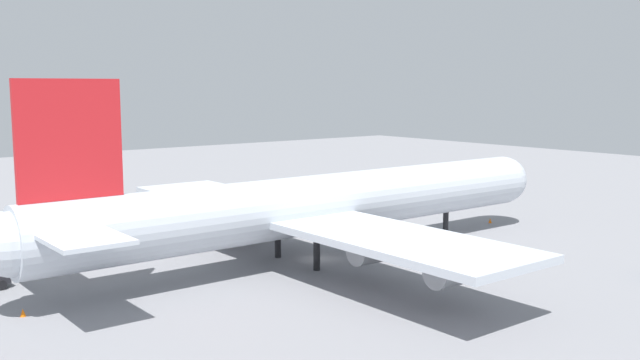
% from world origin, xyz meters
% --- Properties ---
extents(ground_plane, '(278.16, 278.16, 0.00)m').
position_xyz_m(ground_plane, '(0.00, 0.00, 0.00)').
color(ground_plane, gray).
extents(cargo_airplane, '(69.54, 56.92, 19.47)m').
position_xyz_m(cargo_airplane, '(-0.34, 0.00, 6.05)').
color(cargo_airplane, silver).
rests_on(cargo_airplane, ground_plane).
extents(maintenance_van, '(5.36, 2.68, 2.40)m').
position_xyz_m(maintenance_van, '(-22.74, 28.11, 1.19)').
color(maintenance_van, silver).
rests_on(maintenance_van, ground_plane).
extents(safety_cone_nose, '(0.47, 0.47, 0.68)m').
position_xyz_m(safety_cone_nose, '(31.29, 1.53, 0.34)').
color(safety_cone_nose, orange).
rests_on(safety_cone_nose, ground_plane).
extents(safety_cone_tail, '(0.47, 0.47, 0.68)m').
position_xyz_m(safety_cone_tail, '(-31.29, -0.11, 0.34)').
color(safety_cone_tail, orange).
rests_on(safety_cone_tail, ground_plane).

